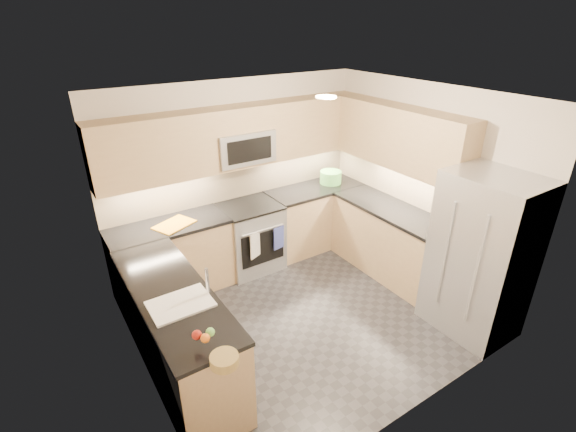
% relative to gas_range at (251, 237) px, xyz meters
% --- Properties ---
extents(floor, '(3.60, 3.20, 0.00)m').
position_rel_gas_range_xyz_m(floor, '(0.00, -1.28, -0.46)').
color(floor, '#232328').
rests_on(floor, ground).
extents(ceiling, '(3.60, 3.20, 0.02)m').
position_rel_gas_range_xyz_m(ceiling, '(0.00, -1.28, 2.04)').
color(ceiling, beige).
rests_on(ceiling, wall_back).
extents(wall_back, '(3.60, 0.02, 2.50)m').
position_rel_gas_range_xyz_m(wall_back, '(0.00, 0.32, 0.79)').
color(wall_back, beige).
rests_on(wall_back, floor).
extents(wall_front, '(3.60, 0.02, 2.50)m').
position_rel_gas_range_xyz_m(wall_front, '(0.00, -2.88, 0.79)').
color(wall_front, beige).
rests_on(wall_front, floor).
extents(wall_left, '(0.02, 3.20, 2.50)m').
position_rel_gas_range_xyz_m(wall_left, '(-1.80, -1.28, 0.79)').
color(wall_left, beige).
rests_on(wall_left, floor).
extents(wall_right, '(0.02, 3.20, 2.50)m').
position_rel_gas_range_xyz_m(wall_right, '(1.80, -1.28, 0.79)').
color(wall_right, beige).
rests_on(wall_right, floor).
extents(base_cab_back_left, '(1.42, 0.60, 0.90)m').
position_rel_gas_range_xyz_m(base_cab_back_left, '(-1.09, 0.02, -0.01)').
color(base_cab_back_left, tan).
rests_on(base_cab_back_left, floor).
extents(base_cab_back_right, '(1.42, 0.60, 0.90)m').
position_rel_gas_range_xyz_m(base_cab_back_right, '(1.09, 0.02, -0.01)').
color(base_cab_back_right, tan).
rests_on(base_cab_back_right, floor).
extents(base_cab_right, '(0.60, 1.70, 0.90)m').
position_rel_gas_range_xyz_m(base_cab_right, '(1.50, -1.12, -0.01)').
color(base_cab_right, tan).
rests_on(base_cab_right, floor).
extents(base_cab_peninsula, '(0.60, 2.00, 0.90)m').
position_rel_gas_range_xyz_m(base_cab_peninsula, '(-1.50, -1.28, -0.01)').
color(base_cab_peninsula, tan).
rests_on(base_cab_peninsula, floor).
extents(countertop_back_left, '(1.42, 0.63, 0.04)m').
position_rel_gas_range_xyz_m(countertop_back_left, '(-1.09, 0.02, 0.47)').
color(countertop_back_left, black).
rests_on(countertop_back_left, base_cab_back_left).
extents(countertop_back_right, '(1.42, 0.63, 0.04)m').
position_rel_gas_range_xyz_m(countertop_back_right, '(1.09, 0.02, 0.47)').
color(countertop_back_right, black).
rests_on(countertop_back_right, base_cab_back_right).
extents(countertop_right, '(0.63, 1.70, 0.04)m').
position_rel_gas_range_xyz_m(countertop_right, '(1.50, -1.12, 0.47)').
color(countertop_right, black).
rests_on(countertop_right, base_cab_right).
extents(countertop_peninsula, '(0.63, 2.00, 0.04)m').
position_rel_gas_range_xyz_m(countertop_peninsula, '(-1.50, -1.28, 0.47)').
color(countertop_peninsula, black).
rests_on(countertop_peninsula, base_cab_peninsula).
extents(upper_cab_back, '(3.60, 0.35, 0.75)m').
position_rel_gas_range_xyz_m(upper_cab_back, '(0.00, 0.15, 1.37)').
color(upper_cab_back, tan).
rests_on(upper_cab_back, wall_back).
extents(upper_cab_right, '(0.35, 1.95, 0.75)m').
position_rel_gas_range_xyz_m(upper_cab_right, '(1.62, -1.00, 1.37)').
color(upper_cab_right, tan).
rests_on(upper_cab_right, wall_right).
extents(backsplash_back, '(3.60, 0.01, 0.51)m').
position_rel_gas_range_xyz_m(backsplash_back, '(0.00, 0.32, 0.74)').
color(backsplash_back, tan).
rests_on(backsplash_back, wall_back).
extents(backsplash_right, '(0.01, 2.30, 0.51)m').
position_rel_gas_range_xyz_m(backsplash_right, '(1.80, -0.82, 0.74)').
color(backsplash_right, tan).
rests_on(backsplash_right, wall_right).
extents(gas_range, '(0.76, 0.65, 0.91)m').
position_rel_gas_range_xyz_m(gas_range, '(0.00, 0.00, 0.00)').
color(gas_range, '#A4A7AC').
rests_on(gas_range, floor).
extents(range_cooktop, '(0.76, 0.65, 0.03)m').
position_rel_gas_range_xyz_m(range_cooktop, '(0.00, 0.00, 0.46)').
color(range_cooktop, black).
rests_on(range_cooktop, gas_range).
extents(oven_door_glass, '(0.62, 0.02, 0.45)m').
position_rel_gas_range_xyz_m(oven_door_glass, '(0.00, -0.33, -0.01)').
color(oven_door_glass, black).
rests_on(oven_door_glass, gas_range).
extents(oven_handle, '(0.60, 0.02, 0.02)m').
position_rel_gas_range_xyz_m(oven_handle, '(0.00, -0.35, 0.26)').
color(oven_handle, '#B2B5BA').
rests_on(oven_handle, gas_range).
extents(microwave, '(0.76, 0.40, 0.40)m').
position_rel_gas_range_xyz_m(microwave, '(0.00, 0.12, 1.24)').
color(microwave, '#93969A').
rests_on(microwave, upper_cab_back).
extents(microwave_door, '(0.60, 0.01, 0.28)m').
position_rel_gas_range_xyz_m(microwave_door, '(0.00, -0.08, 1.24)').
color(microwave_door, black).
rests_on(microwave_door, microwave).
extents(refrigerator, '(0.70, 0.90, 1.80)m').
position_rel_gas_range_xyz_m(refrigerator, '(1.45, -2.43, 0.45)').
color(refrigerator, '#ADAFB6').
rests_on(refrigerator, floor).
extents(fridge_handle_left, '(0.02, 0.02, 1.20)m').
position_rel_gas_range_xyz_m(fridge_handle_left, '(1.08, -2.61, 0.49)').
color(fridge_handle_left, '#B2B5BA').
rests_on(fridge_handle_left, refrigerator).
extents(fridge_handle_right, '(0.02, 0.02, 1.20)m').
position_rel_gas_range_xyz_m(fridge_handle_right, '(1.08, -2.25, 0.49)').
color(fridge_handle_right, '#B2B5BA').
rests_on(fridge_handle_right, refrigerator).
extents(sink_basin, '(0.52, 0.38, 0.16)m').
position_rel_gas_range_xyz_m(sink_basin, '(-1.50, -1.53, 0.42)').
color(sink_basin, white).
rests_on(sink_basin, base_cab_peninsula).
extents(faucet, '(0.03, 0.03, 0.28)m').
position_rel_gas_range_xyz_m(faucet, '(-1.24, -1.53, 0.62)').
color(faucet, silver).
rests_on(faucet, countertop_peninsula).
extents(utensil_bowl, '(0.37, 0.37, 0.18)m').
position_rel_gas_range_xyz_m(utensil_bowl, '(1.39, 0.04, 0.58)').
color(utensil_bowl, '#54AB49').
rests_on(utensil_bowl, countertop_back_right).
extents(cutting_board, '(0.54, 0.47, 0.01)m').
position_rel_gas_range_xyz_m(cutting_board, '(-1.03, -0.03, 0.49)').
color(cutting_board, '#BF7F11').
rests_on(cutting_board, countertop_back_left).
extents(fruit_basket, '(0.22, 0.22, 0.08)m').
position_rel_gas_range_xyz_m(fruit_basket, '(-1.48, -2.35, 0.52)').
color(fruit_basket, '#A88C4E').
rests_on(fruit_basket, countertop_peninsula).
extents(fruit_apple, '(0.08, 0.08, 0.08)m').
position_rel_gas_range_xyz_m(fruit_apple, '(-1.57, -2.08, 0.60)').
color(fruit_apple, '#A71E13').
rests_on(fruit_apple, fruit_basket).
extents(fruit_pear, '(0.07, 0.07, 0.07)m').
position_rel_gas_range_xyz_m(fruit_pear, '(-1.47, -2.11, 0.60)').
color(fruit_pear, '#6CC755').
rests_on(fruit_pear, fruit_basket).
extents(dish_towel_check, '(0.18, 0.09, 0.35)m').
position_rel_gas_range_xyz_m(dish_towel_check, '(-0.14, -0.37, 0.10)').
color(dish_towel_check, white).
rests_on(dish_towel_check, oven_handle).
extents(dish_towel_blue, '(0.17, 0.04, 0.32)m').
position_rel_gas_range_xyz_m(dish_towel_blue, '(0.22, -0.37, 0.10)').
color(dish_towel_blue, navy).
rests_on(dish_towel_blue, oven_handle).
extents(fruit_orange, '(0.07, 0.07, 0.07)m').
position_rel_gas_range_xyz_m(fruit_orange, '(-1.53, -2.15, 0.60)').
color(fruit_orange, orange).
rests_on(fruit_orange, fruit_basket).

